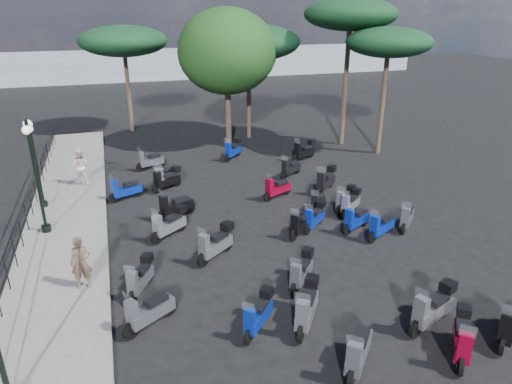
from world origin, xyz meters
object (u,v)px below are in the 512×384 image
object	(u,v)px
scooter_5	(165,178)
scooter_1	(149,312)
scooter_2	(140,278)
scooter_15	(300,224)
scooter_29	(304,151)
scooter_19	(507,324)
pine_2	(123,41)
scooter_16	(318,203)
scooter_7	(258,315)
scooter_8	(216,244)
pine_3	(389,43)
scooter_9	(175,207)
scooter_21	(315,217)
scooter_30	(381,227)
pine_1	(350,15)
scooter_3	(169,224)
scooter_14	(301,272)
broadleaf_tree	(227,52)
scooter_17	(233,150)
pedestrian_far	(81,166)
scooter_10	(167,180)
lamp_post_1	(35,170)
scooter_23	(290,169)
woman	(81,263)
scooter_20	(356,220)
pine_0	(249,42)
scooter_6	(358,353)
scooter_18	(462,339)
scooter_4	(125,190)
scooter_31	(350,203)
lamp_post_2	(36,159)
scooter_28	(326,181)
scooter_11	(150,161)
scooter_12	(432,309)

from	to	relation	value
scooter_5	scooter_1	bearing A→B (deg)	109.56
scooter_2	scooter_15	size ratio (longest dim) A/B	1.15
scooter_5	scooter_29	size ratio (longest dim) A/B	1.00
scooter_19	pine_2	xyz separation A→B (m)	(-7.59, 25.09, 5.41)
scooter_16	scooter_5	bearing A→B (deg)	1.87
scooter_7	pine_2	distance (m)	23.46
scooter_8	pine_3	size ratio (longest dim) A/B	0.22
scooter_9	scooter_21	world-z (taller)	scooter_9
scooter_16	pine_3	world-z (taller)	pine_3
scooter_30	pine_1	bearing A→B (deg)	-48.38
scooter_3	pine_3	distance (m)	15.81
scooter_14	broadleaf_tree	distance (m)	16.52
scooter_16	pine_2	world-z (taller)	pine_2
scooter_17	pine_1	bearing A→B (deg)	-129.93
pedestrian_far	scooter_10	world-z (taller)	pedestrian_far
lamp_post_1	pedestrian_far	world-z (taller)	lamp_post_1
scooter_8	scooter_10	world-z (taller)	scooter_8
scooter_16	scooter_23	world-z (taller)	scooter_23
woman	scooter_19	size ratio (longest dim) A/B	1.11
scooter_20	scooter_14	bearing A→B (deg)	102.02
scooter_15	pine_2	size ratio (longest dim) A/B	0.18
scooter_7	pine_0	world-z (taller)	pine_0
scooter_6	scooter_18	size ratio (longest dim) A/B	1.00
scooter_4	scooter_21	distance (m)	8.49
scooter_3	scooter_9	distance (m)	1.66
woman	pine_3	distance (m)	19.36
pedestrian_far	scooter_4	xyz separation A→B (m)	(1.84, -2.31, -0.55)
scooter_4	scooter_20	world-z (taller)	scooter_4
scooter_2	scooter_31	world-z (taller)	scooter_2
scooter_3	scooter_10	size ratio (longest dim) A/B	1.00
scooter_5	scooter_23	world-z (taller)	scooter_5
woman	lamp_post_2	bearing A→B (deg)	107.64
lamp_post_2	scooter_14	bearing A→B (deg)	-54.64
lamp_post_2	scooter_1	bearing A→B (deg)	-77.15
scooter_1	scooter_20	world-z (taller)	scooter_1
scooter_28	broadleaf_tree	xyz separation A→B (m)	(-2.27, 8.85, 5.02)
pine_2	scooter_23	bearing A→B (deg)	-60.09
lamp_post_2	scooter_4	bearing A→B (deg)	-7.32
scooter_18	scooter_31	xyz separation A→B (m)	(1.51, 8.23, -0.05)
pedestrian_far	scooter_2	xyz separation A→B (m)	(1.89, -9.76, -0.54)
woman	scooter_23	distance (m)	12.14
scooter_14	woman	bearing A→B (deg)	26.73
scooter_15	pine_2	bearing A→B (deg)	-26.41
scooter_11	scooter_4	bearing A→B (deg)	138.56
scooter_1	scooter_31	size ratio (longest dim) A/B	1.15
scooter_15	scooter_17	size ratio (longest dim) A/B	0.92
scooter_16	scooter_20	xyz separation A→B (m)	(0.68, -1.97, 0.04)
scooter_30	scooter_29	bearing A→B (deg)	-33.25
scooter_12	broadleaf_tree	xyz separation A→B (m)	(-0.69, 18.44, 5.01)
woman	scooter_29	distance (m)	14.90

